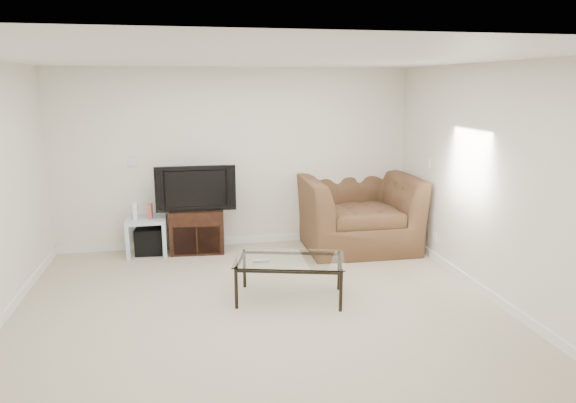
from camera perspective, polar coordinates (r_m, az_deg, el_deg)
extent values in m
plane|color=tan|center=(5.25, -2.93, -12.80)|extent=(5.00, 5.00, 0.00)
plane|color=white|center=(4.73, -3.29, 15.62)|extent=(5.00, 5.00, 0.00)
cube|color=silver|center=(7.29, -5.84, 4.77)|extent=(5.00, 0.02, 2.50)
cube|color=silver|center=(5.73, 22.49, 1.63)|extent=(0.02, 5.00, 2.50)
cube|color=white|center=(7.28, -16.89, 4.28)|extent=(0.12, 0.02, 0.12)
cube|color=white|center=(7.10, 15.36, 4.15)|extent=(0.02, 0.09, 0.13)
cube|color=white|center=(7.04, 15.98, -3.89)|extent=(0.02, 0.08, 0.12)
cube|color=black|center=(7.15, -10.09, -1.63)|extent=(0.46, 0.34, 0.06)
imported|color=black|center=(7.07, -10.22, 1.60)|extent=(0.99, 0.21, 0.62)
cube|color=black|center=(7.32, -15.12, -4.19)|extent=(0.38, 0.38, 0.36)
cube|color=white|center=(7.17, -16.59, -0.98)|extent=(0.06, 0.17, 0.23)
cube|color=#CC4C4C|center=(7.16, -15.08, -1.03)|extent=(0.07, 0.15, 0.20)
imported|color=#492F1B|center=(7.29, 7.71, 0.24)|extent=(1.59, 1.04, 1.38)
cube|color=#B2B2B7|center=(5.43, -3.01, -6.59)|extent=(0.18, 0.06, 0.02)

